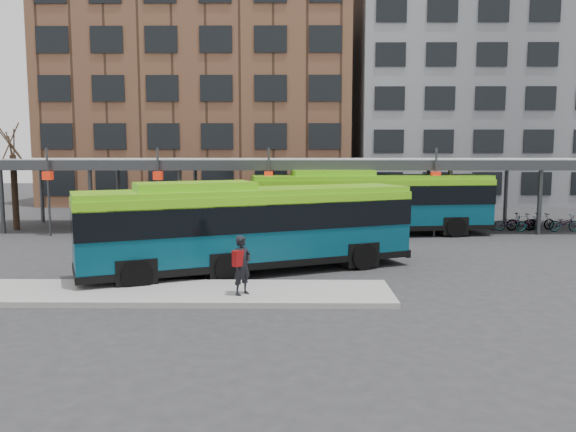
# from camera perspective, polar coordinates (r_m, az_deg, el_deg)

# --- Properties ---
(ground) EXTENTS (120.00, 120.00, 0.00)m
(ground) POSITION_cam_1_polar(r_m,az_deg,el_deg) (21.19, 5.06, -6.03)
(ground) COLOR #28282B
(ground) RESTS_ON ground
(boarding_island) EXTENTS (14.00, 3.00, 0.18)m
(boarding_island) POSITION_cam_1_polar(r_m,az_deg,el_deg) (18.59, -11.50, -7.66)
(boarding_island) COLOR gray
(boarding_island) RESTS_ON ground
(canopy) EXTENTS (40.00, 6.53, 4.80)m
(canopy) POSITION_cam_1_polar(r_m,az_deg,el_deg) (33.52, 3.32, 5.38)
(canopy) COLOR #999B9E
(canopy) RESTS_ON ground
(tree) EXTENTS (1.64, 1.64, 5.60)m
(tree) POSITION_cam_1_polar(r_m,az_deg,el_deg) (36.54, -26.02, 2.51)
(tree) COLOR black
(tree) RESTS_ON ground
(building_brick) EXTENTS (26.00, 14.00, 22.00)m
(building_brick) POSITION_cam_1_polar(r_m,az_deg,el_deg) (53.65, -8.61, 13.38)
(building_brick) COLOR brown
(building_brick) RESTS_ON ground
(building_grey) EXTENTS (24.00, 14.00, 20.00)m
(building_grey) POSITION_cam_1_polar(r_m,az_deg,el_deg) (55.75, 19.47, 11.79)
(building_grey) COLOR slate
(building_grey) RESTS_ON ground
(bus_front) EXTENTS (12.75, 7.53, 3.51)m
(bus_front) POSITION_cam_1_polar(r_m,az_deg,el_deg) (21.38, -3.98, -0.93)
(bus_front) COLOR #073C4E
(bus_front) RESTS_ON ground
(bus_rear) EXTENTS (13.34, 4.49, 3.61)m
(bus_rear) POSITION_cam_1_polar(r_m,az_deg,el_deg) (31.20, 8.36, 1.50)
(bus_rear) COLOR #073C4E
(bus_rear) RESTS_ON ground
(pedestrian) EXTENTS (0.77, 0.80, 1.85)m
(pedestrian) POSITION_cam_1_polar(r_m,az_deg,el_deg) (17.52, -4.69, -4.97)
(pedestrian) COLOR black
(pedestrian) RESTS_ON boarding_island
(bike_rack) EXTENTS (4.92, 1.47, 1.06)m
(bike_rack) POSITION_cam_1_polar(r_m,az_deg,el_deg) (35.65, 23.74, -0.62)
(bike_rack) COLOR slate
(bike_rack) RESTS_ON ground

